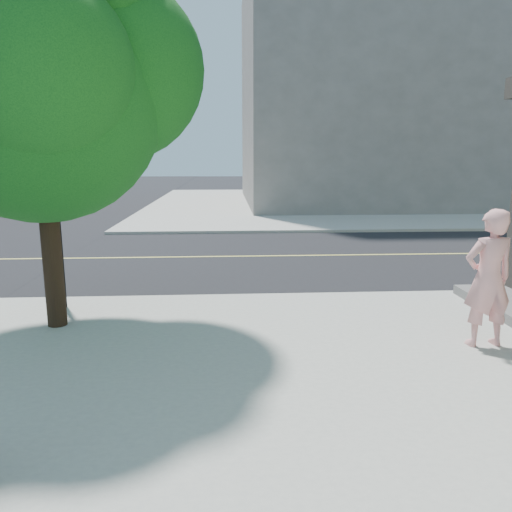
{
  "coord_description": "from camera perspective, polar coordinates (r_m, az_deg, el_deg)",
  "views": [
    {
      "loc": [
        3.69,
        -9.78,
        2.89
      ],
      "look_at": [
        4.17,
        -1.88,
        1.3
      ],
      "focal_mm": 34.25,
      "sensor_mm": 36.0,
      "label": 1
    }
  ],
  "objects": [
    {
      "name": "ground",
      "position": [
        10.85,
        -23.28,
        -5.05
      ],
      "size": [
        140.0,
        140.0,
        0.0
      ],
      "primitive_type": "plane",
      "color": "black",
      "rests_on": "ground"
    },
    {
      "name": "road_ew",
      "position": [
        15.03,
        -17.59,
        -0.24
      ],
      "size": [
        140.0,
        9.0,
        0.01
      ],
      "primitive_type": "cube",
      "color": "black",
      "rests_on": "ground"
    },
    {
      "name": "sidewalk_ne",
      "position": [
        32.91,
        13.99,
        6.11
      ],
      "size": [
        29.0,
        25.0,
        0.12
      ],
      "primitive_type": "cube",
      "color": "#A5A49A",
      "rests_on": "ground"
    },
    {
      "name": "filler_ne",
      "position": [
        33.68,
        15.18,
        18.21
      ],
      "size": [
        18.0,
        16.0,
        14.0
      ],
      "primitive_type": "cube",
      "color": "slate",
      "rests_on": "sidewalk_ne"
    },
    {
      "name": "man_on_phone",
      "position": [
        7.96,
        25.49,
        -2.4
      ],
      "size": [
        0.79,
        0.56,
        2.06
      ],
      "primitive_type": "imported",
      "rotation": [
        0.0,
        0.0,
        3.23
      ],
      "color": "pink",
      "rests_on": "sidewalk_se"
    },
    {
      "name": "street_tree",
      "position": [
        8.64,
        -23.54,
        19.49
      ],
      "size": [
        4.82,
        4.38,
        6.39
      ],
      "rotation": [
        0.0,
        0.0,
        -0.38
      ],
      "color": "black",
      "rests_on": "sidewalk_se"
    }
  ]
}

